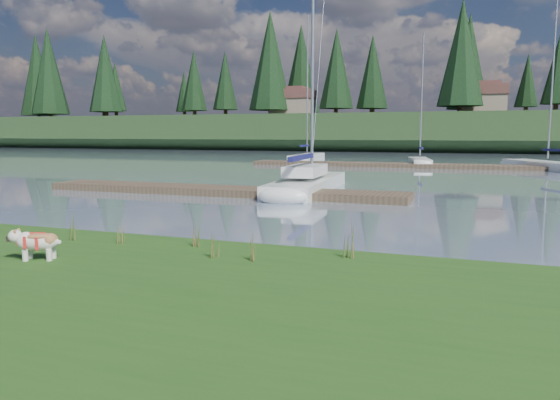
% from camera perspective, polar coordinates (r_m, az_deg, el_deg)
% --- Properties ---
extents(ground, '(200.00, 200.00, 0.00)m').
position_cam_1_polar(ground, '(42.12, 11.70, 3.39)').
color(ground, '#8294AA').
rests_on(ground, ground).
extents(ridge, '(200.00, 20.00, 5.00)m').
position_cam_1_polar(ridge, '(84.78, 16.32, 6.72)').
color(ridge, '#1E3318').
rests_on(ridge, ground).
extents(bulldog, '(0.92, 0.61, 0.54)m').
position_cam_1_polar(bulldog, '(10.55, -24.04, -3.92)').
color(bulldog, silver).
rests_on(bulldog, bank).
extents(sailboat_main, '(2.75, 9.89, 13.95)m').
position_cam_1_polar(sailboat_main, '(25.03, 3.30, 2.08)').
color(sailboat_main, white).
rests_on(sailboat_main, ground).
extents(dock_near, '(16.00, 2.00, 0.30)m').
position_cam_1_polar(dock_near, '(23.19, -6.45, 0.98)').
color(dock_near, '#4C3D2C').
rests_on(dock_near, ground).
extents(dock_far, '(26.00, 2.20, 0.30)m').
position_cam_1_polar(dock_far, '(41.84, 14.42, 3.50)').
color(dock_far, '#4C3D2C').
rests_on(dock_far, ground).
extents(sailboat_bg_1, '(2.52, 9.13, 13.32)m').
position_cam_1_polar(sailboat_bg_1, '(52.19, 3.04, 4.57)').
color(sailboat_bg_1, white).
rests_on(sailboat_bg_1, ground).
extents(sailboat_bg_2, '(2.64, 6.91, 10.32)m').
position_cam_1_polar(sailboat_bg_2, '(45.08, 14.33, 3.97)').
color(sailboat_bg_2, white).
rests_on(sailboat_bg_2, ground).
extents(sailboat_bg_3, '(6.25, 9.36, 13.95)m').
position_cam_1_polar(sailboat_bg_3, '(43.25, 25.53, 3.37)').
color(sailboat_bg_3, white).
rests_on(sailboat_bg_3, ground).
extents(weed_0, '(0.17, 0.14, 0.50)m').
position_cam_1_polar(weed_0, '(11.53, -16.27, -3.34)').
color(weed_0, '#475B23').
rests_on(weed_0, bank).
extents(weed_1, '(0.17, 0.14, 0.52)m').
position_cam_1_polar(weed_1, '(10.85, -8.65, -3.74)').
color(weed_1, '#475B23').
rests_on(weed_1, bank).
extents(weed_2, '(0.17, 0.14, 0.53)m').
position_cam_1_polar(weed_2, '(9.67, -3.15, -4.96)').
color(weed_2, '#475B23').
rests_on(weed_2, bank).
extents(weed_3, '(0.17, 0.14, 0.65)m').
position_cam_1_polar(weed_3, '(12.09, -20.81, -2.74)').
color(weed_3, '#475B23').
rests_on(weed_3, bank).
extents(weed_4, '(0.17, 0.14, 0.46)m').
position_cam_1_polar(weed_4, '(9.89, -6.84, -4.92)').
color(weed_4, '#475B23').
rests_on(weed_4, bank).
extents(weed_5, '(0.17, 0.14, 0.69)m').
position_cam_1_polar(weed_5, '(9.84, 7.34, -4.40)').
color(weed_5, '#475B23').
rests_on(weed_5, bank).
extents(mud_lip, '(60.00, 0.50, 0.14)m').
position_cam_1_polar(mud_lip, '(12.13, -12.38, -5.07)').
color(mud_lip, '#33281C').
rests_on(mud_lip, ground).
extents(conifer_0, '(5.72, 5.72, 14.15)m').
position_cam_1_polar(conifer_0, '(100.25, -17.81, 12.48)').
color(conifer_0, '#382619').
rests_on(conifer_0, ridge).
extents(conifer_1, '(4.40, 4.40, 11.30)m').
position_cam_1_polar(conifer_1, '(95.13, -8.97, 12.22)').
color(conifer_1, '#382619').
rests_on(conifer_1, ridge).
extents(conifer_2, '(6.60, 6.60, 16.05)m').
position_cam_1_polar(conifer_2, '(86.24, -1.03, 14.35)').
color(conifer_2, '#382619').
rests_on(conifer_2, ridge).
extents(conifer_3, '(4.84, 4.84, 12.25)m').
position_cam_1_polar(conifer_3, '(85.63, 9.62, 13.09)').
color(conifer_3, '#382619').
rests_on(conifer_3, ridge).
extents(conifer_4, '(6.16, 6.16, 15.10)m').
position_cam_1_polar(conifer_4, '(78.32, 18.45, 14.41)').
color(conifer_4, '#382619').
rests_on(conifer_4, ridge).
extents(conifer_5, '(3.96, 3.96, 10.35)m').
position_cam_1_polar(conifer_5, '(82.39, 27.05, 12.04)').
color(conifer_5, '#382619').
rests_on(conifer_5, ridge).
extents(house_0, '(6.30, 5.30, 4.65)m').
position_cam_1_polar(house_0, '(86.50, 1.35, 10.19)').
color(house_0, gray).
rests_on(house_0, ridge).
extents(house_1, '(6.30, 5.30, 4.65)m').
position_cam_1_polar(house_1, '(82.67, 20.54, 9.89)').
color(house_1, gray).
rests_on(house_1, ridge).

